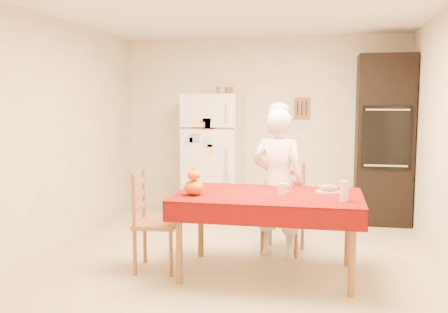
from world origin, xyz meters
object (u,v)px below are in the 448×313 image
(dining_table, at_px, (268,202))
(chair_left, at_px, (150,218))
(refrigerator, at_px, (213,155))
(oven_cabinet, at_px, (384,140))
(bread_plate, at_px, (328,192))
(wine_glass, at_px, (344,191))
(coffee_mug, at_px, (283,189))
(pumpkin_lower, at_px, (194,188))
(chair_far, at_px, (284,204))
(seated_woman, at_px, (278,183))

(dining_table, distance_m, chair_left, 1.13)
(refrigerator, height_order, chair_left, refrigerator)
(oven_cabinet, xyz_separation_m, bread_plate, (-0.71, -2.12, -0.33))
(refrigerator, height_order, wine_glass, refrigerator)
(coffee_mug, xyz_separation_m, pumpkin_lower, (-0.79, -0.19, 0.02))
(dining_table, distance_m, chair_far, 0.80)
(chair_left, height_order, wine_glass, chair_left)
(seated_woman, relative_size, pumpkin_lower, 8.50)
(refrigerator, height_order, chair_far, refrigerator)
(pumpkin_lower, bearing_deg, dining_table, 14.85)
(chair_left, bearing_deg, coffee_mug, -91.17)
(chair_left, relative_size, wine_glass, 5.40)
(dining_table, xyz_separation_m, chair_left, (-1.12, -0.08, -0.18))
(refrigerator, bearing_deg, pumpkin_lower, -81.36)
(dining_table, bearing_deg, oven_cabinet, 61.34)
(dining_table, height_order, wine_glass, wine_glass)
(coffee_mug, bearing_deg, refrigerator, 117.40)
(dining_table, xyz_separation_m, bread_plate, (0.54, 0.17, 0.08))
(chair_far, relative_size, coffee_mug, 9.50)
(seated_woman, distance_m, bread_plate, 0.63)
(seated_woman, distance_m, pumpkin_lower, 1.01)
(dining_table, bearing_deg, coffee_mug, 8.11)
(dining_table, bearing_deg, pumpkin_lower, -165.15)
(oven_cabinet, bearing_deg, coffee_mug, -116.31)
(dining_table, bearing_deg, refrigerator, 114.55)
(chair_far, height_order, bread_plate, chair_far)
(chair_far, height_order, pumpkin_lower, chair_far)
(chair_far, relative_size, pumpkin_lower, 5.24)
(refrigerator, xyz_separation_m, bread_plate, (1.57, -2.07, -0.08))
(seated_woman, distance_m, wine_glass, 0.98)
(seated_woman, bearing_deg, oven_cabinet, -111.23)
(wine_glass, xyz_separation_m, bread_plate, (-0.13, 0.36, -0.08))
(refrigerator, bearing_deg, chair_far, -52.86)
(refrigerator, relative_size, chair_far, 1.79)
(bread_plate, bearing_deg, wine_glass, -70.09)
(refrigerator, distance_m, chair_left, 2.35)
(oven_cabinet, xyz_separation_m, pumpkin_lower, (-1.91, -2.47, -0.27))
(dining_table, distance_m, coffee_mug, 0.18)
(refrigerator, xyz_separation_m, dining_table, (1.03, -2.25, -0.16))
(seated_woman, xyz_separation_m, coffee_mug, (0.09, -0.54, 0.04))
(coffee_mug, height_order, wine_glass, wine_glass)
(chair_left, bearing_deg, seated_woman, -66.92)
(wine_glass, bearing_deg, oven_cabinet, 76.79)
(seated_woman, bearing_deg, dining_table, 99.53)
(seated_woman, bearing_deg, bread_plate, 156.36)
(oven_cabinet, distance_m, bread_plate, 2.26)
(dining_table, relative_size, pumpkin_lower, 9.37)
(coffee_mug, height_order, bread_plate, coffee_mug)
(oven_cabinet, bearing_deg, dining_table, -118.66)
(dining_table, distance_m, wine_glass, 0.71)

